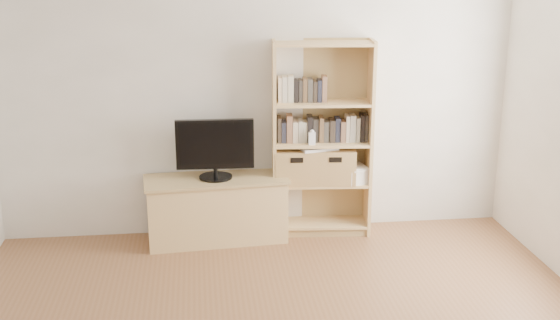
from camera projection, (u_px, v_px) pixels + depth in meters
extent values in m
cube|color=beige|center=(257.00, 88.00, 6.08)|extent=(4.50, 0.02, 2.60)
cube|color=tan|center=(217.00, 210.00, 6.12)|extent=(1.22, 0.54, 0.54)
cube|color=tan|center=(322.00, 139.00, 6.12)|extent=(0.89, 0.37, 1.73)
cube|color=black|center=(215.00, 149.00, 5.96)|extent=(0.66, 0.07, 0.52)
cube|color=#332A22|center=(322.00, 129.00, 6.12)|extent=(0.81, 0.24, 0.22)
cube|color=#332A22|center=(300.00, 90.00, 6.01)|extent=(0.40, 0.19, 0.20)
cube|color=white|center=(312.00, 138.00, 6.02)|extent=(0.06, 0.04, 0.11)
cube|color=#A9884C|center=(295.00, 165.00, 6.18)|extent=(0.39, 0.33, 0.30)
cube|color=#A9884C|center=(333.00, 165.00, 6.19)|extent=(0.39, 0.34, 0.30)
cube|color=white|center=(317.00, 147.00, 6.13)|extent=(0.36, 0.29, 0.03)
cube|color=silver|center=(355.00, 174.00, 6.22)|extent=(0.24, 0.30, 0.12)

